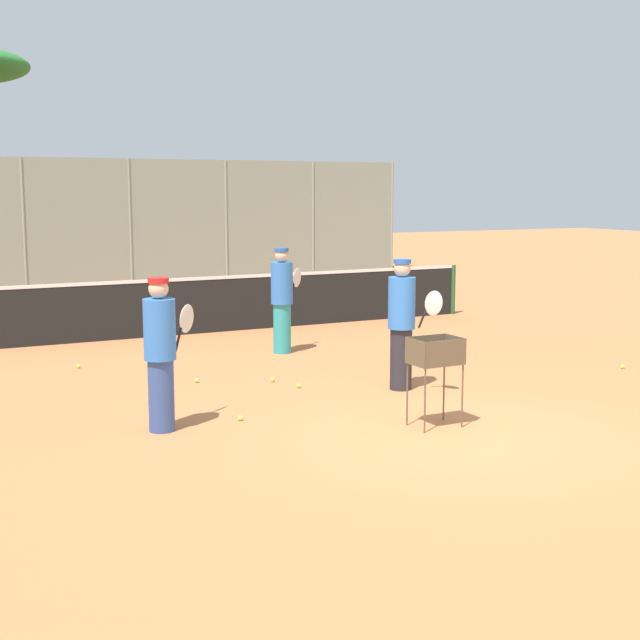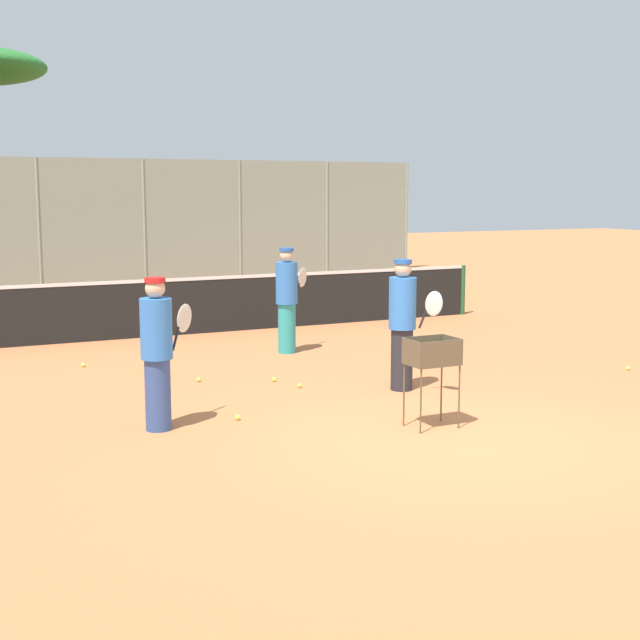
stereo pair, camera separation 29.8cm
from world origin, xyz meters
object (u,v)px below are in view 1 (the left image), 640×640
player_red_cap (402,323)px  parked_car (122,252)px  tennis_net (201,304)px  ball_cart (435,358)px  player_white_outfit (161,352)px  player_yellow_shirt (282,299)px

player_red_cap → parked_car: (1.32, 19.13, -0.26)m
tennis_net → ball_cart: (0.06, -7.56, 0.23)m
ball_cart → player_red_cap: bearing=68.5°
parked_car → player_white_outfit: bearing=-103.8°
player_white_outfit → parked_car: bearing=38.9°
player_red_cap → player_white_outfit: bearing=-97.9°
player_red_cap → parked_car: 19.17m
tennis_net → player_white_outfit: (-2.75, -6.30, 0.34)m
tennis_net → ball_cart: bearing=-89.5°
tennis_net → player_yellow_shirt: size_ratio=6.70×
player_white_outfit → parked_car: size_ratio=0.41×
player_red_cap → ball_cart: 1.93m
player_yellow_shirt → ball_cart: player_yellow_shirt is taller
ball_cart → parked_car: 21.01m
player_white_outfit → player_red_cap: player_red_cap is taller
tennis_net → player_white_outfit: 6.89m
player_white_outfit → player_red_cap: 3.56m
tennis_net → player_red_cap: size_ratio=6.60×
player_red_cap → player_yellow_shirt: size_ratio=1.02×
tennis_net → parked_car: size_ratio=2.78×
player_white_outfit → ball_cart: player_white_outfit is taller
player_red_cap → ball_cart: player_red_cap is taller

